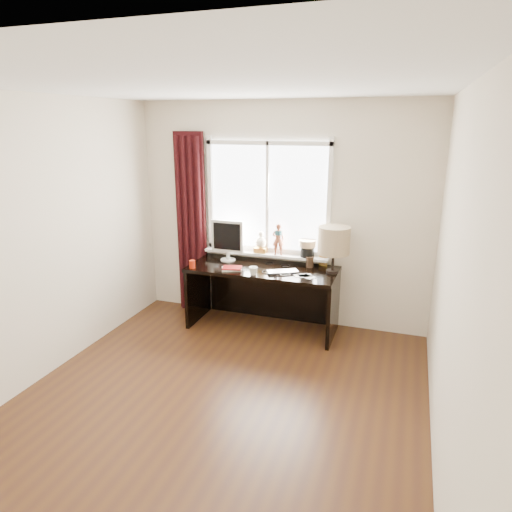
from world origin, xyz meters
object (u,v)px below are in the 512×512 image
(red_cup, at_px, (192,264))
(monitor, at_px, (228,238))
(mug, at_px, (253,271))
(desk, at_px, (265,285))
(laptop, at_px, (283,272))
(table_lamp, at_px, (334,241))

(red_cup, bearing_deg, monitor, 56.69)
(mug, xyz_separation_m, red_cup, (-0.74, 0.00, -0.00))
(mug, height_order, desk, mug)
(laptop, bearing_deg, monitor, 132.48)
(desk, distance_m, monitor, 0.71)
(laptop, distance_m, table_lamp, 0.65)
(laptop, relative_size, mug, 3.57)
(laptop, relative_size, table_lamp, 0.66)
(mug, relative_size, monitor, 0.19)
(desk, bearing_deg, mug, -93.04)
(laptop, distance_m, red_cup, 1.04)
(mug, bearing_deg, desk, 86.96)
(red_cup, bearing_deg, desk, 25.90)
(table_lamp, bearing_deg, mug, -156.44)
(mug, xyz_separation_m, desk, (0.02, 0.37, -0.29))
(monitor, xyz_separation_m, table_lamp, (1.27, -0.06, 0.09))
(table_lamp, bearing_deg, laptop, -160.43)
(mug, relative_size, red_cup, 1.05)
(monitor, bearing_deg, mug, -41.52)
(laptop, relative_size, monitor, 0.70)
(laptop, distance_m, desk, 0.42)
(desk, relative_size, monitor, 3.47)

